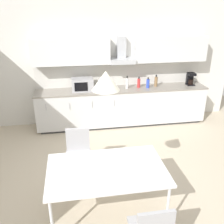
% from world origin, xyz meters
% --- Properties ---
extents(ground_plane, '(8.76, 7.22, 0.02)m').
position_xyz_m(ground_plane, '(0.00, 0.00, -0.01)').
color(ground_plane, beige).
extents(wall_back, '(7.01, 0.10, 2.87)m').
position_xyz_m(wall_back, '(0.00, 2.46, 1.43)').
color(wall_back, silver).
rests_on(wall_back, ground_plane).
extents(kitchen_counter, '(4.02, 0.64, 0.90)m').
position_xyz_m(kitchen_counter, '(0.69, 2.10, 0.45)').
color(kitchen_counter, '#333333').
rests_on(kitchen_counter, ground_plane).
extents(backsplash_tile, '(4.00, 0.02, 0.50)m').
position_xyz_m(backsplash_tile, '(0.69, 2.40, 1.15)').
color(backsplash_tile, silver).
rests_on(backsplash_tile, kitchen_counter).
extents(upper_wall_cabinets, '(4.00, 0.40, 0.58)m').
position_xyz_m(upper_wall_cabinets, '(0.69, 2.24, 1.76)').
color(upper_wall_cabinets, silver).
extents(microwave, '(0.48, 0.35, 0.28)m').
position_xyz_m(microwave, '(-0.23, 2.10, 1.04)').
color(microwave, '#ADADB2').
rests_on(microwave, kitchen_counter).
extents(coffee_maker, '(0.18, 0.19, 0.30)m').
position_xyz_m(coffee_maker, '(2.38, 2.13, 1.05)').
color(coffee_maker, black).
rests_on(coffee_maker, kitchen_counter).
extents(bottle_white, '(0.06, 0.06, 0.30)m').
position_xyz_m(bottle_white, '(0.80, 2.08, 1.03)').
color(bottle_white, white).
rests_on(bottle_white, kitchen_counter).
extents(bottle_red, '(0.07, 0.07, 0.26)m').
position_xyz_m(bottle_red, '(1.09, 2.12, 1.01)').
color(bottle_red, red).
rests_on(bottle_red, kitchen_counter).
extents(bottle_yellow, '(0.07, 0.07, 0.22)m').
position_xyz_m(bottle_yellow, '(0.25, 2.11, 0.99)').
color(bottle_yellow, yellow).
rests_on(bottle_yellow, kitchen_counter).
extents(bottle_brown, '(0.08, 0.08, 0.28)m').
position_xyz_m(bottle_brown, '(1.52, 2.14, 1.02)').
color(bottle_brown, brown).
rests_on(bottle_brown, kitchen_counter).
extents(bottle_blue, '(0.08, 0.08, 0.25)m').
position_xyz_m(bottle_blue, '(1.29, 2.06, 1.01)').
color(bottle_blue, blue).
rests_on(bottle_blue, kitchen_counter).
extents(dining_table, '(1.53, 0.94, 0.73)m').
position_xyz_m(dining_table, '(-0.10, -0.71, 0.69)').
color(dining_table, white).
rests_on(dining_table, ground_plane).
extents(chair_far_left, '(0.42, 0.42, 0.87)m').
position_xyz_m(chair_far_left, '(-0.44, 0.14, 0.53)').
color(chair_far_left, '#B2B2B7').
rests_on(chair_far_left, ground_plane).
extents(pendant_lamp, '(0.32, 0.32, 0.22)m').
position_xyz_m(pendant_lamp, '(-0.10, -0.71, 1.91)').
color(pendant_lamp, silver).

